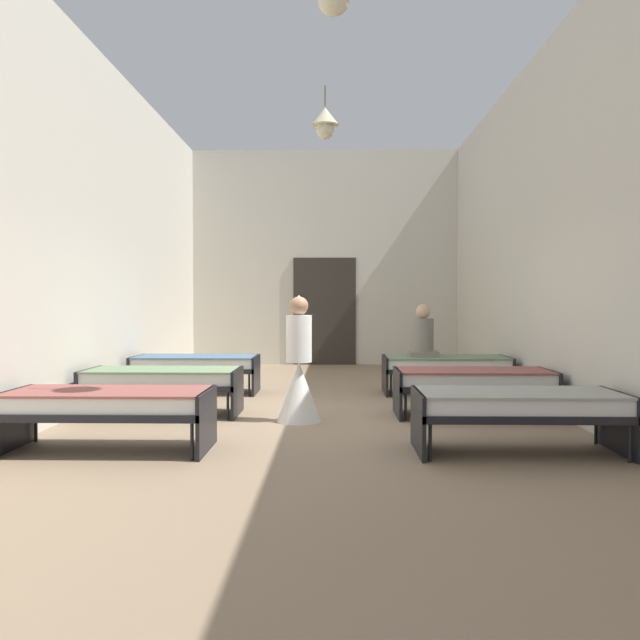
{
  "coord_description": "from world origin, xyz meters",
  "views": [
    {
      "loc": [
        0.2,
        -7.81,
        1.4
      ],
      "look_at": [
        0.0,
        1.62,
        1.14
      ],
      "focal_mm": 35.58,
      "sensor_mm": 36.0,
      "label": 1
    }
  ],
  "objects_px": {
    "bed_right_row_0": "(518,406)",
    "bed_right_row_2": "(446,365)",
    "nurse_near_aisle": "(299,377)",
    "patient_seated_primary": "(423,337)",
    "bed_left_row_2": "(196,365)",
    "bed_left_row_1": "(163,380)",
    "bed_left_row_0": "(109,404)",
    "bed_right_row_1": "(473,381)"
  },
  "relations": [
    {
      "from": "patient_seated_primary",
      "to": "bed_right_row_2",
      "type": "bearing_deg",
      "value": 1.11
    },
    {
      "from": "bed_right_row_0",
      "to": "bed_right_row_2",
      "type": "relative_size",
      "value": 1.0
    },
    {
      "from": "nurse_near_aisle",
      "to": "patient_seated_primary",
      "type": "height_order",
      "value": "nurse_near_aisle"
    },
    {
      "from": "bed_right_row_2",
      "to": "bed_right_row_0",
      "type": "bearing_deg",
      "value": -90.0
    },
    {
      "from": "bed_right_row_2",
      "to": "nurse_near_aisle",
      "type": "bearing_deg",
      "value": -132.68
    },
    {
      "from": "patient_seated_primary",
      "to": "bed_right_row_0",
      "type": "bearing_deg",
      "value": -84.73
    },
    {
      "from": "bed_right_row_1",
      "to": "patient_seated_primary",
      "type": "height_order",
      "value": "patient_seated_primary"
    },
    {
      "from": "bed_left_row_0",
      "to": "bed_left_row_2",
      "type": "bearing_deg",
      "value": 90.0
    },
    {
      "from": "bed_left_row_0",
      "to": "nurse_near_aisle",
      "type": "distance_m",
      "value": 2.28
    },
    {
      "from": "bed_left_row_2",
      "to": "nurse_near_aisle",
      "type": "xyz_separation_m",
      "value": [
        1.72,
        -2.3,
        0.09
      ]
    },
    {
      "from": "bed_right_row_0",
      "to": "bed_left_row_1",
      "type": "bearing_deg",
      "value": 153.69
    },
    {
      "from": "bed_right_row_1",
      "to": "bed_left_row_2",
      "type": "relative_size",
      "value": 1.0
    },
    {
      "from": "bed_left_row_1",
      "to": "bed_right_row_1",
      "type": "height_order",
      "value": "same"
    },
    {
      "from": "bed_left_row_0",
      "to": "bed_right_row_0",
      "type": "bearing_deg",
      "value": 0.0
    },
    {
      "from": "bed_left_row_2",
      "to": "bed_right_row_2",
      "type": "height_order",
      "value": "same"
    },
    {
      "from": "bed_right_row_0",
      "to": "nurse_near_aisle",
      "type": "bearing_deg",
      "value": 144.85
    },
    {
      "from": "bed_right_row_1",
      "to": "bed_left_row_2",
      "type": "height_order",
      "value": "same"
    },
    {
      "from": "bed_right_row_1",
      "to": "nurse_near_aisle",
      "type": "distance_m",
      "value": 2.16
    },
    {
      "from": "bed_right_row_0",
      "to": "bed_right_row_2",
      "type": "distance_m",
      "value": 3.8
    },
    {
      "from": "bed_left_row_1",
      "to": "bed_right_row_1",
      "type": "relative_size",
      "value": 1.0
    },
    {
      "from": "bed_right_row_0",
      "to": "bed_right_row_2",
      "type": "height_order",
      "value": "same"
    },
    {
      "from": "nurse_near_aisle",
      "to": "bed_left_row_0",
      "type": "bearing_deg",
      "value": -105.51
    },
    {
      "from": "bed_right_row_1",
      "to": "bed_right_row_0",
      "type": "bearing_deg",
      "value": -90.0
    },
    {
      "from": "bed_left_row_0",
      "to": "patient_seated_primary",
      "type": "height_order",
      "value": "patient_seated_primary"
    },
    {
      "from": "bed_left_row_0",
      "to": "bed_right_row_0",
      "type": "height_order",
      "value": "same"
    },
    {
      "from": "bed_left_row_0",
      "to": "patient_seated_primary",
      "type": "distance_m",
      "value": 5.17
    },
    {
      "from": "bed_left_row_1",
      "to": "bed_left_row_2",
      "type": "relative_size",
      "value": 1.0
    },
    {
      "from": "bed_left_row_1",
      "to": "bed_right_row_1",
      "type": "distance_m",
      "value": 3.84
    },
    {
      "from": "bed_left_row_0",
      "to": "bed_right_row_2",
      "type": "relative_size",
      "value": 1.0
    },
    {
      "from": "bed_left_row_0",
      "to": "bed_right_row_1",
      "type": "height_order",
      "value": "same"
    },
    {
      "from": "bed_left_row_0",
      "to": "bed_left_row_1",
      "type": "height_order",
      "value": "same"
    },
    {
      "from": "bed_right_row_0",
      "to": "bed_right_row_1",
      "type": "bearing_deg",
      "value": 90.0
    },
    {
      "from": "bed_left_row_1",
      "to": "bed_right_row_0",
      "type": "bearing_deg",
      "value": -26.31
    },
    {
      "from": "bed_right_row_0",
      "to": "bed_right_row_1",
      "type": "relative_size",
      "value": 1.0
    },
    {
      "from": "bed_left_row_1",
      "to": "bed_left_row_2",
      "type": "xyz_separation_m",
      "value": [
        0.0,
        1.9,
        0.0
      ]
    },
    {
      "from": "nurse_near_aisle",
      "to": "patient_seated_primary",
      "type": "distance_m",
      "value": 2.92
    },
    {
      "from": "nurse_near_aisle",
      "to": "patient_seated_primary",
      "type": "xyz_separation_m",
      "value": [
        1.77,
        2.3,
        0.34
      ]
    },
    {
      "from": "bed_left_row_2",
      "to": "bed_left_row_0",
      "type": "bearing_deg",
      "value": -90.0
    },
    {
      "from": "bed_left_row_1",
      "to": "nurse_near_aisle",
      "type": "relative_size",
      "value": 1.28
    },
    {
      "from": "bed_left_row_2",
      "to": "patient_seated_primary",
      "type": "bearing_deg",
      "value": -0.11
    },
    {
      "from": "bed_left_row_0",
      "to": "patient_seated_primary",
      "type": "xyz_separation_m",
      "value": [
        3.49,
        3.79,
        0.43
      ]
    },
    {
      "from": "bed_right_row_1",
      "to": "nurse_near_aisle",
      "type": "bearing_deg",
      "value": -169.23
    }
  ]
}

